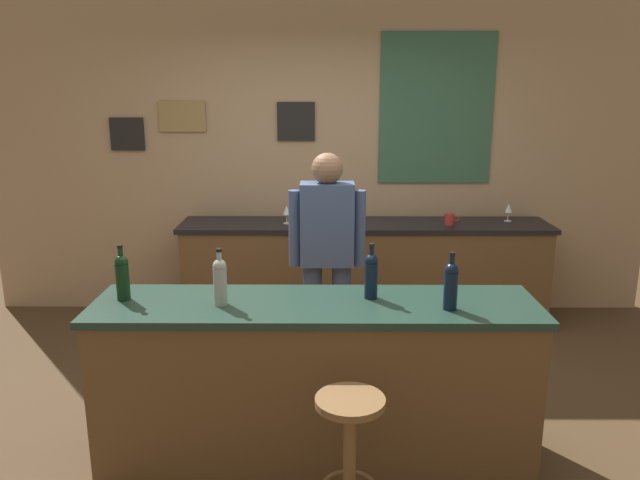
{
  "coord_description": "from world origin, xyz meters",
  "views": [
    {
      "loc": [
        0.04,
        -3.48,
        2.04
      ],
      "look_at": [
        0.02,
        0.45,
        1.05
      ],
      "focal_mm": 34.29,
      "sensor_mm": 36.0,
      "label": 1
    }
  ],
  "objects_px": {
    "wine_glass_a": "(287,211)",
    "wine_glass_b": "(509,209)",
    "wine_bottle_a": "(122,276)",
    "wine_bottle_c": "(371,274)",
    "wine_bottle_d": "(451,284)",
    "coffee_mug": "(450,219)",
    "wine_bottle_b": "(220,280)",
    "bartender": "(327,253)",
    "bar_stool": "(350,442)"
  },
  "relations": [
    {
      "from": "wine_glass_a",
      "to": "wine_glass_b",
      "type": "distance_m",
      "value": 1.92
    },
    {
      "from": "wine_bottle_a",
      "to": "wine_bottle_c",
      "type": "relative_size",
      "value": 1.0
    },
    {
      "from": "wine_bottle_c",
      "to": "wine_glass_b",
      "type": "xyz_separation_m",
      "value": [
        1.35,
        2.06,
        -0.05
      ]
    },
    {
      "from": "wine_bottle_c",
      "to": "wine_bottle_d",
      "type": "relative_size",
      "value": 1.0
    },
    {
      "from": "wine_glass_a",
      "to": "coffee_mug",
      "type": "height_order",
      "value": "wine_glass_a"
    },
    {
      "from": "wine_bottle_b",
      "to": "wine_glass_b",
      "type": "bearing_deg",
      "value": 45.22
    },
    {
      "from": "bartender",
      "to": "wine_bottle_c",
      "type": "bearing_deg",
      "value": -74.75
    },
    {
      "from": "wine_bottle_c",
      "to": "coffee_mug",
      "type": "xyz_separation_m",
      "value": [
        0.81,
        1.92,
        -0.11
      ]
    },
    {
      "from": "coffee_mug",
      "to": "bar_stool",
      "type": "bearing_deg",
      "value": -110.18
    },
    {
      "from": "wine_bottle_b",
      "to": "wine_bottle_d",
      "type": "height_order",
      "value": "same"
    },
    {
      "from": "wine_bottle_a",
      "to": "coffee_mug",
      "type": "relative_size",
      "value": 2.45
    },
    {
      "from": "bar_stool",
      "to": "wine_glass_b",
      "type": "xyz_separation_m",
      "value": [
        1.49,
        2.72,
        0.55
      ]
    },
    {
      "from": "bartender",
      "to": "bar_stool",
      "type": "bearing_deg",
      "value": -86.36
    },
    {
      "from": "wine_bottle_d",
      "to": "wine_glass_a",
      "type": "distance_m",
      "value": 2.33
    },
    {
      "from": "bartender",
      "to": "wine_bottle_d",
      "type": "distance_m",
      "value": 1.21
    },
    {
      "from": "bar_stool",
      "to": "coffee_mug",
      "type": "bearing_deg",
      "value": 69.82
    },
    {
      "from": "wine_bottle_b",
      "to": "wine_glass_b",
      "type": "xyz_separation_m",
      "value": [
        2.15,
        2.17,
        -0.05
      ]
    },
    {
      "from": "bar_stool",
      "to": "wine_glass_b",
      "type": "bearing_deg",
      "value": 61.39
    },
    {
      "from": "bartender",
      "to": "wine_bottle_d",
      "type": "xyz_separation_m",
      "value": [
        0.63,
        -1.03,
        0.12
      ]
    },
    {
      "from": "bar_stool",
      "to": "wine_glass_b",
      "type": "height_order",
      "value": "wine_glass_b"
    },
    {
      "from": "bar_stool",
      "to": "coffee_mug",
      "type": "distance_m",
      "value": 2.8
    },
    {
      "from": "wine_bottle_b",
      "to": "coffee_mug",
      "type": "relative_size",
      "value": 2.45
    },
    {
      "from": "bartender",
      "to": "wine_bottle_a",
      "type": "xyz_separation_m",
      "value": [
        -1.1,
        -0.89,
        0.12
      ]
    },
    {
      "from": "wine_bottle_a",
      "to": "wine_bottle_d",
      "type": "relative_size",
      "value": 1.0
    },
    {
      "from": "bartender",
      "to": "wine_bottle_b",
      "type": "xyz_separation_m",
      "value": [
        -0.57,
        -0.97,
        0.12
      ]
    },
    {
      "from": "wine_bottle_b",
      "to": "wine_bottle_d",
      "type": "relative_size",
      "value": 1.0
    },
    {
      "from": "wine_bottle_b",
      "to": "wine_bottle_c",
      "type": "height_order",
      "value": "same"
    },
    {
      "from": "wine_bottle_a",
      "to": "wine_glass_a",
      "type": "bearing_deg",
      "value": 68.93
    },
    {
      "from": "wine_bottle_b",
      "to": "coffee_mug",
      "type": "bearing_deg",
      "value": 51.49
    },
    {
      "from": "bartender",
      "to": "bar_stool",
      "type": "distance_m",
      "value": 1.6
    },
    {
      "from": "bartender",
      "to": "wine_bottle_b",
      "type": "bearing_deg",
      "value": -120.36
    },
    {
      "from": "wine_glass_a",
      "to": "coffee_mug",
      "type": "distance_m",
      "value": 1.39
    },
    {
      "from": "bar_stool",
      "to": "wine_bottle_d",
      "type": "distance_m",
      "value": 0.94
    },
    {
      "from": "wine_glass_a",
      "to": "wine_bottle_c",
      "type": "bearing_deg",
      "value": -73.67
    },
    {
      "from": "wine_bottle_a",
      "to": "wine_bottle_b",
      "type": "bearing_deg",
      "value": -7.85
    },
    {
      "from": "wine_bottle_a",
      "to": "wine_bottle_d",
      "type": "distance_m",
      "value": 1.74
    },
    {
      "from": "wine_bottle_a",
      "to": "wine_glass_b",
      "type": "height_order",
      "value": "wine_bottle_a"
    },
    {
      "from": "wine_bottle_a",
      "to": "wine_bottle_c",
      "type": "height_order",
      "value": "same"
    },
    {
      "from": "bartender",
      "to": "wine_glass_b",
      "type": "height_order",
      "value": "bartender"
    },
    {
      "from": "wine_bottle_c",
      "to": "coffee_mug",
      "type": "bearing_deg",
      "value": 67.02
    },
    {
      "from": "wine_bottle_c",
      "to": "wine_glass_b",
      "type": "relative_size",
      "value": 1.97
    },
    {
      "from": "wine_bottle_c",
      "to": "wine_glass_b",
      "type": "bearing_deg",
      "value": 56.73
    },
    {
      "from": "bar_stool",
      "to": "wine_glass_a",
      "type": "bearing_deg",
      "value": 99.43
    },
    {
      "from": "bar_stool",
      "to": "wine_bottle_a",
      "type": "distance_m",
      "value": 1.48
    },
    {
      "from": "bar_stool",
      "to": "wine_bottle_b",
      "type": "height_order",
      "value": "wine_bottle_b"
    },
    {
      "from": "bar_stool",
      "to": "wine_glass_a",
      "type": "height_order",
      "value": "wine_glass_a"
    },
    {
      "from": "coffee_mug",
      "to": "wine_bottle_a",
      "type": "bearing_deg",
      "value": -137.75
    },
    {
      "from": "wine_bottle_b",
      "to": "wine_bottle_a",
      "type": "bearing_deg",
      "value": 172.15
    },
    {
      "from": "bartender",
      "to": "wine_bottle_c",
      "type": "relative_size",
      "value": 5.29
    },
    {
      "from": "wine_glass_a",
      "to": "bar_stool",
      "type": "bearing_deg",
      "value": -80.57
    }
  ]
}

